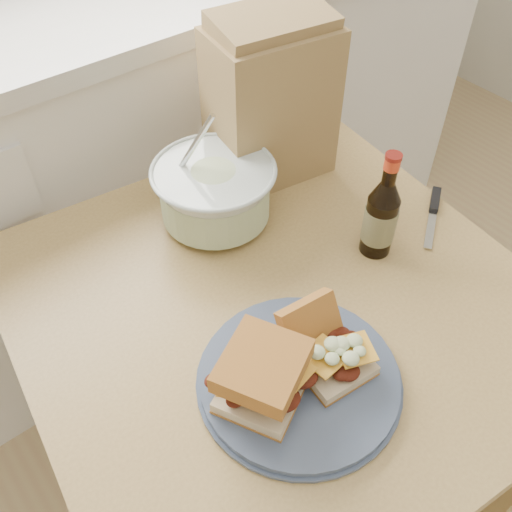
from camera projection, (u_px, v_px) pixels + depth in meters
cabinet_run at (93, 171)px, 1.56m from camera, size 2.50×0.64×0.94m
dining_table at (278, 335)px, 1.03m from camera, size 0.93×0.93×0.70m
plate at (299, 378)px, 0.84m from camera, size 0.30×0.30×0.02m
sandwich_left at (263, 376)px, 0.78m from camera, size 0.15×0.15×0.09m
sandwich_right at (327, 348)px, 0.83m from camera, size 0.11×0.14×0.08m
coleslaw_bowl at (215, 195)px, 1.06m from camera, size 0.23×0.23×0.23m
beer_bottle at (381, 217)px, 0.98m from camera, size 0.06×0.06×0.21m
knife at (434, 207)px, 1.11m from camera, size 0.15×0.11×0.01m
paper_bag at (271, 105)px, 1.10m from camera, size 0.25×0.18×0.30m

